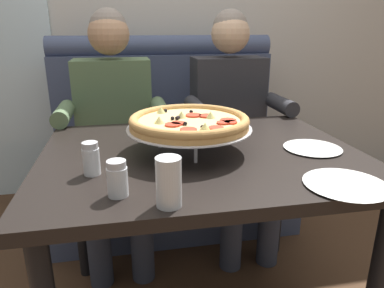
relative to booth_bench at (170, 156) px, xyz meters
name	(u,v)px	position (x,y,z in m)	size (l,w,h in m)	color
booth_bench	(170,156)	(0.00, 0.00, 0.00)	(1.43, 0.78, 1.13)	#424C6B
dining_table	(201,175)	(0.00, -0.92, 0.26)	(1.15, 0.89, 0.75)	black
diner_left	(114,121)	(-0.32, -0.27, 0.31)	(0.54, 0.64, 1.27)	#2D3342
diner_right	(232,116)	(0.32, -0.27, 0.31)	(0.54, 0.64, 1.27)	#2D3342
pizza	(189,122)	(-0.04, -0.91, 0.46)	(0.45, 0.45, 0.14)	silver
shaker_pepper_flakes	(118,181)	(-0.30, -1.22, 0.39)	(0.06, 0.06, 0.10)	white
shaker_parmesan	(91,161)	(-0.38, -1.06, 0.39)	(0.05, 0.05, 0.10)	white
plate_near_left	(313,146)	(0.41, -0.97, 0.36)	(0.21, 0.21, 0.02)	white
plate_near_right	(346,182)	(0.34, -1.29, 0.36)	(0.24, 0.24, 0.02)	white
drinking_glass	(169,184)	(-0.17, -1.30, 0.41)	(0.07, 0.07, 0.13)	silver
patio_chair	(9,101)	(-1.32, 1.44, 0.13)	(0.40, 0.40, 0.86)	black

